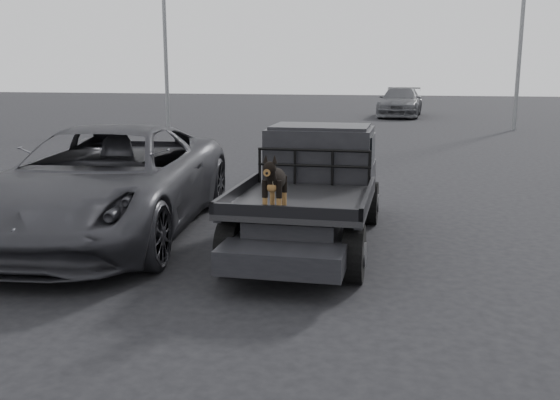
% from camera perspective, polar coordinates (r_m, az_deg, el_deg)
% --- Properties ---
extents(ground, '(120.00, 120.00, 0.00)m').
position_cam_1_polar(ground, '(7.95, -0.58, -8.16)').
color(ground, black).
rests_on(ground, ground).
extents(flatbed_ute, '(2.00, 5.40, 0.92)m').
position_cam_1_polar(flatbed_ute, '(9.85, 2.87, -1.41)').
color(flatbed_ute, black).
rests_on(flatbed_ute, ground).
extents(ute_cab, '(1.72, 1.30, 0.88)m').
position_cam_1_polar(ute_cab, '(10.61, 3.72, 4.49)').
color(ute_cab, black).
rests_on(ute_cab, flatbed_ute).
extents(headache_rack, '(1.80, 0.08, 0.55)m').
position_cam_1_polar(headache_rack, '(9.90, 3.09, 3.00)').
color(headache_rack, black).
rests_on(headache_rack, flatbed_ute).
extents(dog, '(0.32, 0.60, 0.74)m').
position_cam_1_polar(dog, '(7.92, -0.46, 1.46)').
color(dog, black).
rests_on(dog, flatbed_ute).
extents(parked_suv, '(3.65, 6.74, 1.80)m').
position_cam_1_polar(parked_suv, '(10.71, -15.58, 1.64)').
color(parked_suv, '#323238').
rests_on(parked_suv, ground).
extents(distant_car_b, '(2.65, 5.86, 1.66)m').
position_cam_1_polar(distant_car_b, '(37.23, 10.95, 8.78)').
color(distant_car_b, '#4E4F54').
rests_on(distant_car_b, ground).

